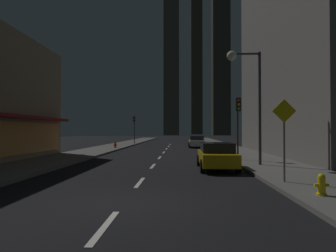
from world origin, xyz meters
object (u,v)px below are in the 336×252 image
(traffic_light_near_right, at_px, (238,114))
(traffic_light_far_left, at_px, (134,124))
(car_parked_near, at_px, (217,156))
(fire_hydrant_yellow_near, at_px, (321,185))
(fire_hydrant_far_left, at_px, (115,145))
(pedestrian_crossing_sign, at_px, (284,133))
(car_parked_far, at_px, (197,142))
(street_lamp_right, at_px, (245,79))

(traffic_light_near_right, relative_size, traffic_light_far_left, 1.00)
(car_parked_near, height_order, fire_hydrant_yellow_near, car_parked_near)
(fire_hydrant_yellow_near, distance_m, fire_hydrant_far_left, 25.98)
(fire_hydrant_yellow_near, bearing_deg, car_parked_near, 109.08)
(traffic_light_near_right, distance_m, pedestrian_crossing_sign, 8.20)
(car_parked_near, xyz_separation_m, car_parked_far, (0.00, 19.69, 0.00))
(car_parked_near, height_order, car_parked_far, same)
(fire_hydrant_far_left, height_order, pedestrian_crossing_sign, pedestrian_crossing_sign)
(car_parked_near, height_order, traffic_light_far_left, traffic_light_far_left)
(car_parked_far, distance_m, fire_hydrant_yellow_near, 26.44)
(car_parked_far, xyz_separation_m, traffic_light_near_right, (1.90, -16.02, 2.45))
(car_parked_far, distance_m, pedestrian_crossing_sign, 24.26)
(fire_hydrant_yellow_near, bearing_deg, pedestrian_crossing_sign, 97.77)
(car_parked_far, relative_size, traffic_light_far_left, 1.01)
(traffic_light_near_right, height_order, pedestrian_crossing_sign, traffic_light_near_right)
(fire_hydrant_yellow_near, xyz_separation_m, traffic_light_far_left, (-11.40, 33.75, 2.74))
(car_parked_far, bearing_deg, traffic_light_near_right, -83.24)
(traffic_light_far_left, bearing_deg, car_parked_far, -39.17)
(car_parked_near, relative_size, car_parked_far, 1.00)
(street_lamp_right, bearing_deg, traffic_light_near_right, 87.45)
(fire_hydrant_yellow_near, xyz_separation_m, street_lamp_right, (-0.52, 7.62, 4.61))
(street_lamp_right, bearing_deg, fire_hydrant_yellow_near, -86.09)
(car_parked_far, relative_size, fire_hydrant_yellow_near, 6.48)
(car_parked_far, relative_size, street_lamp_right, 0.64)
(traffic_light_near_right, relative_size, street_lamp_right, 0.64)
(car_parked_far, distance_m, traffic_light_far_left, 11.99)
(fire_hydrant_yellow_near, distance_m, pedestrian_crossing_sign, 2.71)
(fire_hydrant_yellow_near, distance_m, street_lamp_right, 8.92)
(traffic_light_far_left, distance_m, street_lamp_right, 28.37)
(pedestrian_crossing_sign, bearing_deg, fire_hydrant_far_left, 118.77)
(fire_hydrant_far_left, distance_m, street_lamp_right, 19.74)
(fire_hydrant_yellow_near, relative_size, traffic_light_near_right, 0.16)
(car_parked_near, xyz_separation_m, street_lamp_right, (1.78, 0.97, 4.33))
(street_lamp_right, bearing_deg, car_parked_far, 95.43)
(traffic_light_near_right, xyz_separation_m, street_lamp_right, (-0.12, -2.69, 1.87))
(car_parked_near, bearing_deg, street_lamp_right, 28.65)
(traffic_light_far_left, bearing_deg, car_parked_near, -71.44)
(car_parked_near, relative_size, pedestrian_crossing_sign, 1.34)
(car_parked_far, height_order, pedestrian_crossing_sign, pedestrian_crossing_sign)
(car_parked_far, height_order, traffic_light_far_left, traffic_light_far_left)
(car_parked_far, bearing_deg, fire_hydrant_far_left, -161.41)
(fire_hydrant_yellow_near, bearing_deg, traffic_light_far_left, 108.66)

